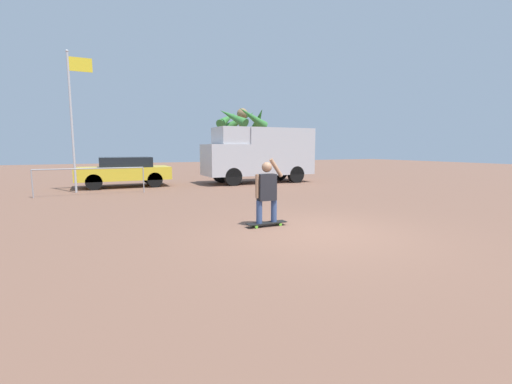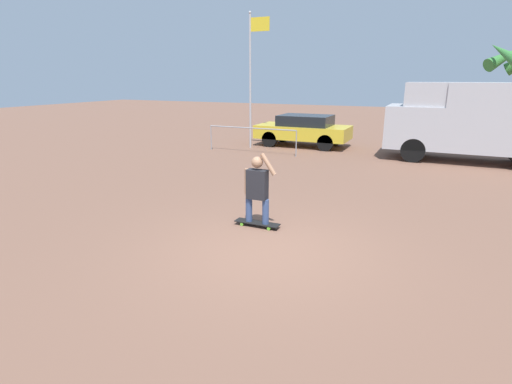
# 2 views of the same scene
# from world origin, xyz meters

# --- Properties ---
(ground_plane) EXTENTS (80.00, 80.00, 0.00)m
(ground_plane) POSITION_xyz_m (0.00, 0.00, 0.00)
(ground_plane) COLOR brown
(skateboard) EXTENTS (0.99, 0.25, 0.09)m
(skateboard) POSITION_xyz_m (-0.70, 1.03, 0.08)
(skateboard) COLOR black
(skateboard) RESTS_ON ground_plane
(person_skateboarder) EXTENTS (0.71, 0.24, 1.52)m
(person_skateboarder) POSITION_xyz_m (-0.70, 1.03, 0.90)
(person_skateboarder) COLOR #384C7A
(person_skateboarder) RESTS_ON skateboard
(camper_van) EXTENTS (5.86, 2.07, 2.91)m
(camper_van) POSITION_xyz_m (3.73, 10.57, 1.60)
(camper_van) COLOR black
(camper_van) RESTS_ON ground_plane
(parked_car_yellow) EXTENTS (4.22, 1.93, 1.43)m
(parked_car_yellow) POSITION_xyz_m (-3.08, 11.47, 0.77)
(parked_car_yellow) COLOR black
(parked_car_yellow) RESTS_ON ground_plane
(flagpole) EXTENTS (0.95, 0.12, 5.74)m
(flagpole) POSITION_xyz_m (-5.02, 9.97, 3.30)
(flagpole) COLOR #B7B7BC
(flagpole) RESTS_ON ground_plane
(plaza_railing_segment) EXTENTS (3.99, 0.05, 1.08)m
(plaza_railing_segment) POSITION_xyz_m (-4.50, 8.83, 0.90)
(plaza_railing_segment) COLOR #99999E
(plaza_railing_segment) RESTS_ON ground_plane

